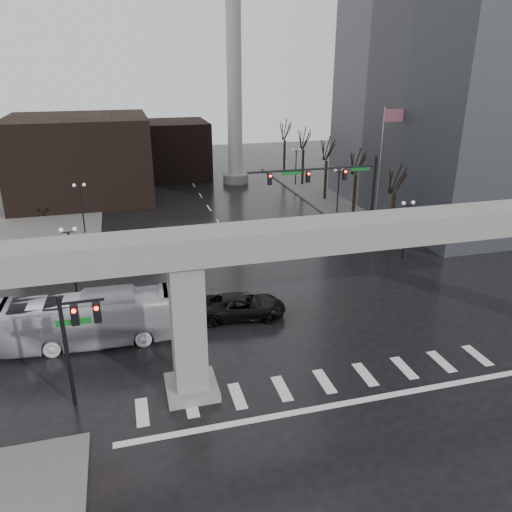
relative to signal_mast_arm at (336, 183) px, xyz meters
name	(u,v)px	position (x,y,z in m)	size (l,w,h in m)	color
ground	(317,371)	(-8.99, -18.80, -5.83)	(160.00, 160.00, 0.00)	black
sidewalk_ne	(399,189)	(17.01, 17.20, -5.75)	(28.00, 36.00, 0.15)	#64625F
elevated_guideway	(347,253)	(-7.73, -18.80, 1.05)	(48.00, 2.60, 8.70)	gray
office_tower	(490,8)	(19.01, 7.20, 15.17)	(22.00, 26.00, 42.00)	slate
building_far_left	(81,159)	(-22.99, 23.20, -0.83)	(16.00, 14.00, 10.00)	black
building_far_mid	(172,149)	(-10.99, 33.20, -1.83)	(10.00, 10.00, 8.00)	black
smokestack	(234,83)	(-2.99, 27.20, 7.52)	(3.60, 3.60, 30.00)	beige
signal_mast_arm	(336,183)	(0.00, 0.00, 0.00)	(12.12, 0.43, 8.00)	black
signal_left_pole	(76,332)	(-21.24, -18.30, -1.76)	(2.30, 0.30, 6.00)	black
flagpole_assembly	(384,155)	(6.30, 3.20, 1.70)	(2.06, 0.12, 12.00)	silver
lamp_right_0	(406,220)	(4.51, -4.80, -2.36)	(1.22, 0.32, 5.11)	black
lamp_right_1	(339,183)	(4.51, 9.20, -2.36)	(1.22, 0.32, 5.11)	black
lamp_right_2	(296,160)	(4.51, 23.20, -2.36)	(1.22, 0.32, 5.11)	black
lamp_left_0	(71,249)	(-22.49, -4.80, -2.36)	(1.22, 0.32, 5.11)	black
lamp_left_1	(81,200)	(-22.49, 9.20, -2.36)	(1.22, 0.32, 5.11)	black
lamp_left_2	(87,171)	(-22.49, 23.20, -2.36)	(1.22, 0.32, 5.11)	black
tree_right_0	(392,213)	(5.54, -0.78, -3.04)	(1.09, 1.58, 7.50)	black
tree_right_1	(355,192)	(5.54, 7.22, -2.98)	(1.09, 1.61, 7.67)	black
tree_right_2	(326,176)	(5.54, 15.22, -2.91)	(1.10, 1.63, 7.85)	black
tree_right_3	(303,164)	(5.54, 23.22, -2.85)	(1.11, 1.66, 8.02)	black
tree_right_4	(285,153)	(5.54, 31.22, -2.79)	(1.12, 1.69, 8.19)	black
pickup_truck	(242,306)	(-11.53, -11.59, -5.02)	(2.67, 5.79, 1.61)	black
city_bus	(91,319)	(-21.07, -12.37, -4.25)	(2.66, 11.35, 3.16)	silver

